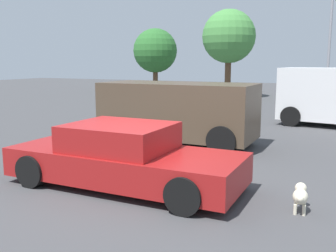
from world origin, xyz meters
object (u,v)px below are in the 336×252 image
(sedan_foreground, at_px, (123,158))
(dog, at_px, (300,195))
(light_post_near, at_px, (331,21))
(suv_dark, at_px, (178,111))

(sedan_foreground, height_order, dog, sedan_foreground)
(sedan_foreground, distance_m, light_post_near, 17.56)
(sedan_foreground, height_order, suv_dark, suv_dark)
(light_post_near, bearing_deg, sedan_foreground, -99.48)
(sedan_foreground, relative_size, suv_dark, 1.02)
(sedan_foreground, bearing_deg, dog, 1.92)
(sedan_foreground, xyz_separation_m, suv_dark, (-0.64, 4.09, 0.43))
(sedan_foreground, relative_size, dog, 7.51)
(suv_dark, bearing_deg, light_post_near, 75.58)
(suv_dark, distance_m, light_post_near, 13.71)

